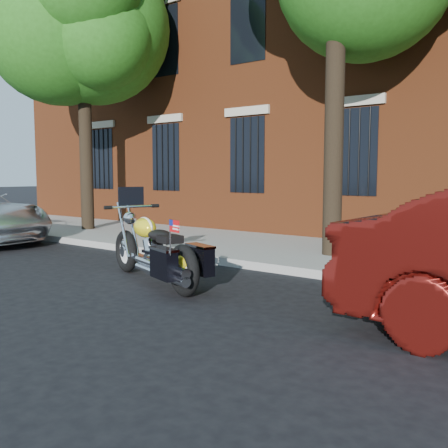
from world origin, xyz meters
The scene contains 6 objects.
ground centered at (0.00, 0.00, 0.00)m, with size 120.00×120.00×0.00m, color black.
curb centered at (0.00, 1.38, 0.07)m, with size 40.00×0.16×0.15m, color gray.
sidewalk centered at (0.00, 3.26, 0.07)m, with size 40.00×3.60×0.15m, color gray.
building centered at (0.00, 10.06, 6.00)m, with size 26.00×10.08×12.00m.
tree_left centered at (-7.08, 2.96, 6.18)m, with size 4.12×3.92×8.54m.
motorcycle centered at (-0.75, -0.60, 0.50)m, with size 2.70×1.48×1.48m.
Camera 1 is at (4.66, -5.92, 1.69)m, focal length 40.00 mm.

